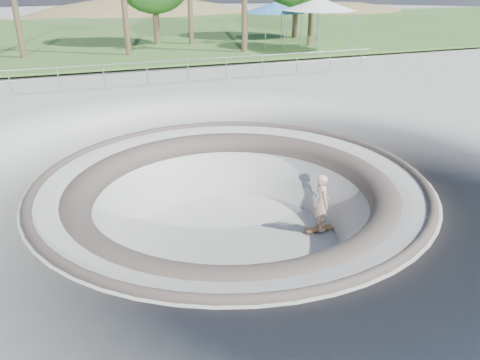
{
  "coord_description": "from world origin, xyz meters",
  "views": [
    {
      "loc": [
        -3.75,
        -10.65,
        4.92
      ],
      "look_at": [
        0.28,
        0.1,
        -0.1
      ],
      "focal_mm": 35.0,
      "sensor_mm": 36.0,
      "label": 1
    }
  ],
  "objects": [
    {
      "name": "skateboard",
      "position": [
        2.6,
        -0.32,
        -1.82
      ],
      "size": [
        0.92,
        0.26,
        0.1
      ],
      "color": "olive",
      "rests_on": "ground"
    },
    {
      "name": "skater",
      "position": [
        2.6,
        -0.32,
        -0.96
      ],
      "size": [
        0.48,
        0.66,
        1.69
      ],
      "primitive_type": "imported",
      "rotation": [
        0.0,
        0.0,
        1.44
      ],
      "color": "tan",
      "rests_on": "skateboard"
    },
    {
      "name": "canopy_blue",
      "position": [
        10.61,
        20.79,
        2.9
      ],
      "size": [
        5.91,
        5.91,
        2.99
      ],
      "color": "gray",
      "rests_on": "ground"
    },
    {
      "name": "grass_strip",
      "position": [
        0.0,
        34.0,
        0.22
      ],
      "size": [
        180.0,
        36.0,
        0.12
      ],
      "color": "#3A6327",
      "rests_on": "ground"
    },
    {
      "name": "safety_railing",
      "position": [
        0.0,
        12.0,
        0.69
      ],
      "size": [
        25.0,
        0.06,
        1.03
      ],
      "color": "gray",
      "rests_on": "ground"
    },
    {
      "name": "skate_bowl",
      "position": [
        0.0,
        0.0,
        -1.83
      ],
      "size": [
        14.0,
        14.0,
        4.1
      ],
      "color": "#A7A8A3",
      "rests_on": "ground"
    },
    {
      "name": "distant_hills",
      "position": [
        3.78,
        57.17,
        -7.02
      ],
      "size": [
        103.2,
        45.0,
        28.6
      ],
      "color": "brown",
      "rests_on": "ground"
    },
    {
      "name": "ground",
      "position": [
        0.0,
        0.0,
        0.0
      ],
      "size": [
        180.0,
        180.0,
        0.0
      ],
      "primitive_type": "plane",
      "color": "#A7A8A3",
      "rests_on": "ground"
    },
    {
      "name": "canopy_white",
      "position": [
        12.54,
        18.0,
        3.21
      ],
      "size": [
        6.35,
        6.35,
        3.35
      ],
      "color": "gray",
      "rests_on": "ground"
    }
  ]
}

